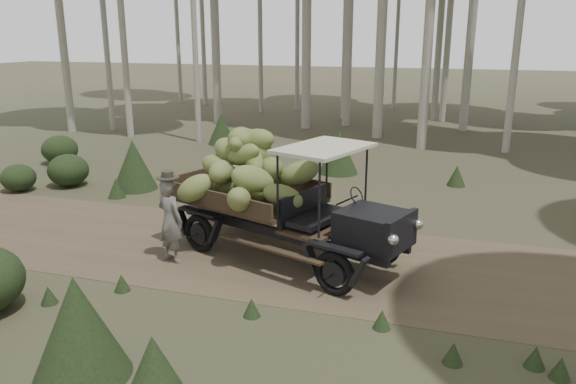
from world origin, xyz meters
name	(u,v)px	position (x,y,z in m)	size (l,w,h in m)	color
ground	(377,268)	(0.00, 0.00, 0.00)	(120.00, 120.00, 0.00)	#473D2B
dirt_track	(377,268)	(0.00, 0.00, 0.00)	(70.00, 4.00, 0.01)	brown
banana_truck	(264,181)	(-2.22, 0.10, 1.45)	(5.15, 3.20, 2.53)	black
farmer	(170,219)	(-3.74, -0.81, 0.82)	(0.68, 0.56, 1.74)	#605D58
undergrowth	(209,228)	(-3.18, -0.35, 0.56)	(23.92, 21.86, 1.38)	#233319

